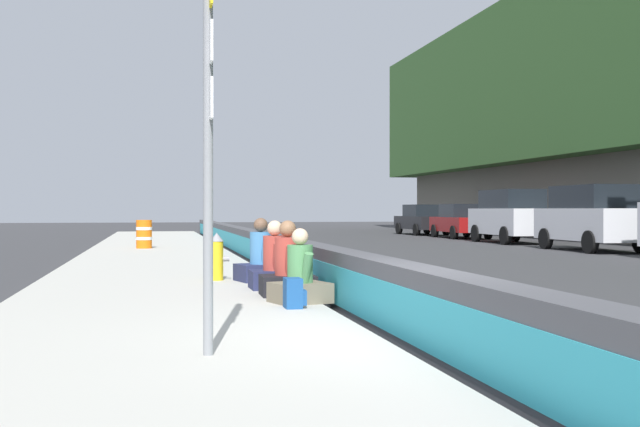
{
  "coord_description": "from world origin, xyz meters",
  "views": [
    {
      "loc": [
        -7.8,
        2.73,
        1.46
      ],
      "look_at": [
        7.26,
        -0.41,
        1.37
      ],
      "focal_mm": 44.61,
      "sensor_mm": 36.0,
      "label": 1
    }
  ],
  "objects_px": {
    "fire_hydrant": "(217,256)",
    "parked_car_far": "(461,221)",
    "seated_person_foreground": "(300,279)",
    "seated_person_far": "(261,261)",
    "parked_car_farther": "(422,220)",
    "seated_person_middle": "(288,272)",
    "seated_person_rear": "(275,267)",
    "route_sign_post": "(209,123)",
    "construction_barrel": "(144,234)",
    "parked_car_fourth": "(592,217)",
    "parked_car_midline": "(511,215)",
    "backpack": "(294,293)"
  },
  "relations": [
    {
      "from": "fire_hydrant",
      "to": "seated_person_middle",
      "type": "distance_m",
      "value": 2.93
    },
    {
      "from": "parked_car_fourth",
      "to": "parked_car_far",
      "type": "bearing_deg",
      "value": -0.61
    },
    {
      "from": "fire_hydrant",
      "to": "parked_car_far",
      "type": "relative_size",
      "value": 0.19
    },
    {
      "from": "seated_person_middle",
      "to": "parked_car_fourth",
      "type": "height_order",
      "value": "parked_car_fourth"
    },
    {
      "from": "seated_person_middle",
      "to": "seated_person_far",
      "type": "distance_m",
      "value": 2.5
    },
    {
      "from": "parked_car_fourth",
      "to": "parked_car_far",
      "type": "relative_size",
      "value": 1.06
    },
    {
      "from": "seated_person_middle",
      "to": "fire_hydrant",
      "type": "bearing_deg",
      "value": 17.15
    },
    {
      "from": "route_sign_post",
      "to": "parked_car_midline",
      "type": "xyz_separation_m",
      "value": [
        24.27,
        -14.4,
        -1.05
      ]
    },
    {
      "from": "seated_person_middle",
      "to": "construction_barrel",
      "type": "bearing_deg",
      "value": 8.67
    },
    {
      "from": "parked_car_midline",
      "to": "construction_barrel",
      "type": "bearing_deg",
      "value": 105.44
    },
    {
      "from": "route_sign_post",
      "to": "construction_barrel",
      "type": "xyz_separation_m",
      "value": [
        20.07,
        0.83,
        -1.61
      ]
    },
    {
      "from": "fire_hydrant",
      "to": "seated_person_rear",
      "type": "height_order",
      "value": "seated_person_rear"
    },
    {
      "from": "route_sign_post",
      "to": "parked_car_midline",
      "type": "bearing_deg",
      "value": -30.67
    },
    {
      "from": "fire_hydrant",
      "to": "parked_car_far",
      "type": "xyz_separation_m",
      "value": [
        22.62,
        -13.85,
        0.27
      ]
    },
    {
      "from": "parked_car_farther",
      "to": "construction_barrel",
      "type": "bearing_deg",
      "value": 135.61
    },
    {
      "from": "fire_hydrant",
      "to": "route_sign_post",
      "type": "bearing_deg",
      "value": 175.12
    },
    {
      "from": "construction_barrel",
      "to": "parked_car_fourth",
      "type": "distance_m",
      "value": 15.37
    },
    {
      "from": "fire_hydrant",
      "to": "seated_person_far",
      "type": "height_order",
      "value": "seated_person_far"
    },
    {
      "from": "route_sign_post",
      "to": "seated_person_middle",
      "type": "xyz_separation_m",
      "value": [
        4.74,
        -1.51,
        -1.74
      ]
    },
    {
      "from": "parked_car_midline",
      "to": "fire_hydrant",
      "type": "bearing_deg",
      "value": 140.59
    },
    {
      "from": "construction_barrel",
      "to": "seated_person_middle",
      "type": "bearing_deg",
      "value": -171.33
    },
    {
      "from": "seated_person_rear",
      "to": "seated_person_far",
      "type": "relative_size",
      "value": 0.98
    },
    {
      "from": "backpack",
      "to": "parked_car_fourth",
      "type": "xyz_separation_m",
      "value": [
        14.62,
        -13.03,
        0.85
      ]
    },
    {
      "from": "construction_barrel",
      "to": "seated_person_far",
      "type": "bearing_deg",
      "value": -170.04
    },
    {
      "from": "route_sign_post",
      "to": "seated_person_middle",
      "type": "relative_size",
      "value": 3.14
    },
    {
      "from": "route_sign_post",
      "to": "parked_car_far",
      "type": "distance_m",
      "value": 33.48
    },
    {
      "from": "seated_person_far",
      "to": "parked_car_far",
      "type": "xyz_separation_m",
      "value": [
        22.91,
        -13.07,
        0.36
      ]
    },
    {
      "from": "parked_car_farther",
      "to": "parked_car_midline",
      "type": "bearing_deg",
      "value": -179.69
    },
    {
      "from": "route_sign_post",
      "to": "parked_car_fourth",
      "type": "distance_m",
      "value": 22.91
    },
    {
      "from": "parked_car_fourth",
      "to": "parked_car_farther",
      "type": "bearing_deg",
      "value": 0.08
    },
    {
      "from": "seated_person_middle",
      "to": "seated_person_rear",
      "type": "relative_size",
      "value": 1.01
    },
    {
      "from": "seated_person_far",
      "to": "seated_person_middle",
      "type": "bearing_deg",
      "value": -178.06
    },
    {
      "from": "seated_person_middle",
      "to": "route_sign_post",
      "type": "bearing_deg",
      "value": 162.34
    },
    {
      "from": "backpack",
      "to": "parked_car_far",
      "type": "xyz_separation_m",
      "value": [
        26.96,
        -13.16,
        0.53
      ]
    },
    {
      "from": "parked_car_fourth",
      "to": "parked_car_farther",
      "type": "distance_m",
      "value": 17.75
    },
    {
      "from": "seated_person_middle",
      "to": "backpack",
      "type": "relative_size",
      "value": 2.86
    },
    {
      "from": "construction_barrel",
      "to": "parked_car_far",
      "type": "xyz_separation_m",
      "value": [
        10.08,
        -15.32,
        0.24
      ]
    },
    {
      "from": "parked_car_farther",
      "to": "route_sign_post",
      "type": "bearing_deg",
      "value": 158.04
    },
    {
      "from": "fire_hydrant",
      "to": "seated_person_rear",
      "type": "distance_m",
      "value": 1.92
    },
    {
      "from": "seated_person_foreground",
      "to": "parked_car_far",
      "type": "xyz_separation_m",
      "value": [
        26.37,
        -12.97,
        0.4
      ]
    },
    {
      "from": "route_sign_post",
      "to": "fire_hydrant",
      "type": "relative_size",
      "value": 4.09
    },
    {
      "from": "fire_hydrant",
      "to": "parked_car_fourth",
      "type": "distance_m",
      "value": 17.15
    },
    {
      "from": "fire_hydrant",
      "to": "seated_person_foreground",
      "type": "distance_m",
      "value": 3.86
    },
    {
      "from": "backpack",
      "to": "parked_car_farther",
      "type": "height_order",
      "value": "parked_car_farther"
    },
    {
      "from": "seated_person_far",
      "to": "parked_car_farther",
      "type": "xyz_separation_m",
      "value": [
        28.32,
        -12.91,
        0.36
      ]
    },
    {
      "from": "parked_car_midline",
      "to": "parked_car_far",
      "type": "bearing_deg",
      "value": -0.93
    },
    {
      "from": "route_sign_post",
      "to": "seated_person_middle",
      "type": "bearing_deg",
      "value": -17.66
    },
    {
      "from": "seated_person_far",
      "to": "parked_car_fourth",
      "type": "xyz_separation_m",
      "value": [
        10.58,
        -12.94,
        0.68
      ]
    },
    {
      "from": "seated_person_far",
      "to": "parked_car_farther",
      "type": "bearing_deg",
      "value": -24.51
    },
    {
      "from": "route_sign_post",
      "to": "backpack",
      "type": "bearing_deg",
      "value": -22.67
    }
  ]
}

